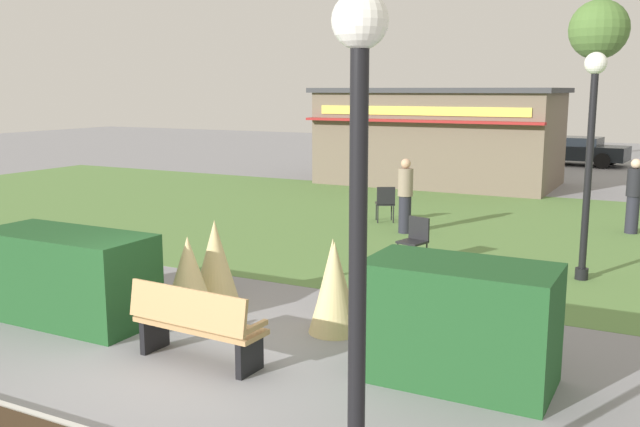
% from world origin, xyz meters
% --- Properties ---
extents(ground_plane, '(80.00, 80.00, 0.00)m').
position_xyz_m(ground_plane, '(0.00, 0.00, 0.00)').
color(ground_plane, gray).
extents(lawn_patch, '(36.00, 12.00, 0.01)m').
position_xyz_m(lawn_patch, '(0.00, 9.66, 0.00)').
color(lawn_patch, '#5B8442').
rests_on(lawn_patch, ground_plane).
extents(park_bench, '(1.72, 0.61, 0.95)m').
position_xyz_m(park_bench, '(0.10, 0.22, 0.48)').
color(park_bench, tan).
rests_on(park_bench, ground_plane).
extents(hedge_left, '(2.54, 1.10, 1.25)m').
position_xyz_m(hedge_left, '(-2.48, 0.67, 0.63)').
color(hedge_left, '#1E4C23').
rests_on(hedge_left, ground_plane).
extents(hedge_right, '(2.05, 1.10, 1.35)m').
position_xyz_m(hedge_right, '(2.99, 1.17, 0.67)').
color(hedge_right, '#1E4C23').
rests_on(hedge_right, ground_plane).
extents(ornamental_grass_behind_left, '(0.60, 0.60, 1.25)m').
position_xyz_m(ornamental_grass_behind_left, '(0.98, 2.08, 0.63)').
color(ornamental_grass_behind_left, '#D1BC7F').
rests_on(ornamental_grass_behind_left, ground_plane).
extents(ornamental_grass_behind_right, '(0.72, 0.72, 1.29)m').
position_xyz_m(ornamental_grass_behind_right, '(-1.11, 2.27, 0.64)').
color(ornamental_grass_behind_right, '#D1BC7F').
rests_on(ornamental_grass_behind_right, ground_plane).
extents(ornamental_grass_behind_center, '(0.70, 0.70, 1.24)m').
position_xyz_m(ornamental_grass_behind_center, '(1.07, 1.95, 0.62)').
color(ornamental_grass_behind_center, '#D1BC7F').
rests_on(ornamental_grass_behind_center, ground_plane).
extents(ornamental_grass_behind_far, '(0.77, 0.77, 1.18)m').
position_xyz_m(ornamental_grass_behind_far, '(-1.03, 1.53, 0.59)').
color(ornamental_grass_behind_far, '#D1BC7F').
rests_on(ornamental_grass_behind_far, ground_plane).
extents(lamppost_near, '(0.36, 0.36, 3.80)m').
position_xyz_m(lamppost_near, '(3.20, -2.00, 2.41)').
color(lamppost_near, black).
rests_on(lamppost_near, ground_plane).
extents(lamppost_mid, '(0.36, 0.36, 3.80)m').
position_xyz_m(lamppost_mid, '(3.64, 6.26, 2.41)').
color(lamppost_mid, black).
rests_on(lamppost_mid, ground_plane).
extents(food_kiosk, '(7.98, 4.73, 3.26)m').
position_xyz_m(food_kiosk, '(-2.48, 17.12, 1.64)').
color(food_kiosk, '#6B5B4C').
rests_on(food_kiosk, ground_plane).
extents(cafe_chair_west, '(0.54, 0.54, 0.89)m').
position_xyz_m(cafe_chair_west, '(0.77, 5.88, 0.53)').
color(cafe_chair_west, black).
rests_on(cafe_chair_west, ground_plane).
extents(cafe_chair_east, '(0.60, 0.60, 0.89)m').
position_xyz_m(cafe_chair_east, '(-1.33, 9.53, 0.53)').
color(cafe_chair_east, black).
rests_on(cafe_chair_east, ground_plane).
extents(person_strolling, '(0.34, 0.34, 1.69)m').
position_xyz_m(person_strolling, '(4.09, 10.90, 0.86)').
color(person_strolling, '#23232D').
rests_on(person_strolling, ground_plane).
extents(person_standing, '(0.34, 0.34, 1.69)m').
position_xyz_m(person_standing, '(-0.45, 8.55, 0.86)').
color(person_standing, '#23232D').
rests_on(person_standing, ground_plane).
extents(parked_car_west_slot, '(4.28, 2.21, 1.20)m').
position_xyz_m(parked_car_west_slot, '(-4.74, 25.60, 0.64)').
color(parked_car_west_slot, silver).
rests_on(parked_car_west_slot, ground_plane).
extents(parked_car_center_slot, '(4.35, 2.36, 1.20)m').
position_xyz_m(parked_car_center_slot, '(0.79, 25.61, 0.64)').
color(parked_car_center_slot, black).
rests_on(parked_car_center_slot, ground_plane).
extents(tree_right_bg, '(2.80, 2.80, 7.40)m').
position_xyz_m(tree_right_bg, '(0.92, 30.27, 5.94)').
color(tree_right_bg, brown).
rests_on(tree_right_bg, ground_plane).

